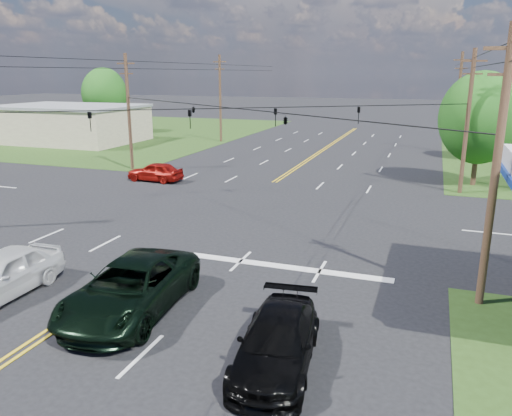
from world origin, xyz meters
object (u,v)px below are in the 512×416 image
at_px(pole_se, 496,168).
at_px(pole_ne, 467,121).
at_px(pole_left_far, 220,98).
at_px(pickup_dkgreen, 131,288).
at_px(pole_right_far, 458,102).
at_px(tree_far_l, 104,94).
at_px(pole_nw, 129,111).
at_px(retail_nw, 69,125).
at_px(suv_black, 277,342).
at_px(pickup_white, 1,274).
at_px(tree_right_a, 480,118).
at_px(tree_right_b, 499,115).

xyz_separation_m(pole_se, pole_ne, (0.00, 18.00, 0.00)).
relative_size(pole_ne, pole_left_far, 0.95).
bearing_deg(pickup_dkgreen, pole_right_far, 70.10).
bearing_deg(tree_far_l, pole_nw, -50.44).
xyz_separation_m(pole_ne, tree_far_l, (-45.00, 23.00, 0.28)).
bearing_deg(retail_nw, suv_black, -44.83).
bearing_deg(pole_ne, pickup_white, -125.46).
bearing_deg(pole_left_far, tree_right_a, -30.65).
bearing_deg(pole_left_far, pole_ne, -36.16).
height_order(tree_far_l, pickup_dkgreen, tree_far_l).
xyz_separation_m(pole_nw, tree_right_a, (27.00, 3.00, -0.05)).
xyz_separation_m(pole_se, pole_left_far, (-26.00, 37.00, 0.25)).
height_order(pole_se, tree_right_b, pole_se).
xyz_separation_m(pole_ne, pole_left_far, (-26.00, 19.00, 0.25)).
distance_m(pole_ne, suv_black, 25.13).
distance_m(pole_nw, pickup_white, 25.36).
relative_size(pole_right_far, tree_right_b, 1.41).
height_order(pole_se, pole_right_far, pole_right_far).
bearing_deg(pole_right_far, suv_black, -97.46).
distance_m(pole_nw, pole_left_far, 19.00).
xyz_separation_m(pole_left_far, suv_black, (20.35, -43.13, -4.44)).
distance_m(pole_se, tree_far_l, 60.88).
xyz_separation_m(pole_nw, pole_right_far, (26.00, 19.00, 0.25)).
xyz_separation_m(retail_nw, pickup_dkgreen, (31.68, -35.65, -1.12)).
distance_m(retail_nw, pole_nw, 21.60).
bearing_deg(pole_nw, pickup_dkgreen, -57.06).
relative_size(retail_nw, pickup_white, 3.19).
bearing_deg(pickup_white, suv_black, -5.48).
bearing_deg(pole_ne, tree_right_a, 71.57).
bearing_deg(pole_se, tree_far_l, 137.66).
bearing_deg(pole_ne, pole_nw, 180.00).
bearing_deg(pickup_dkgreen, tree_far_l, 121.72).
relative_size(pole_right_far, suv_black, 2.00).
distance_m(pole_ne, tree_far_l, 50.54).
distance_m(pole_left_far, suv_black, 47.89).
xyz_separation_m(pickup_dkgreen, pickup_white, (-5.18, -0.51, -0.03)).
height_order(tree_right_b, pickup_white, tree_right_b).
xyz_separation_m(retail_nw, tree_right_b, (46.50, 2.00, 2.22)).
relative_size(retail_nw, pole_ne, 1.68).
relative_size(pole_se, pole_ne, 1.00).
relative_size(retail_nw, pole_nw, 1.68).
relative_size(pole_nw, tree_right_b, 1.34).
height_order(pole_right_far, pickup_dkgreen, pole_right_far).
relative_size(retail_nw, tree_far_l, 1.83).
xyz_separation_m(tree_far_l, pickup_white, (28.50, -46.16, -4.34)).
xyz_separation_m(pole_ne, pickup_dkgreen, (-11.32, -22.65, -4.03)).
relative_size(retail_nw, suv_black, 3.20).
relative_size(pole_ne, tree_right_a, 1.16).
relative_size(tree_right_b, suv_black, 1.42).
height_order(pole_ne, pickup_dkgreen, pole_ne).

